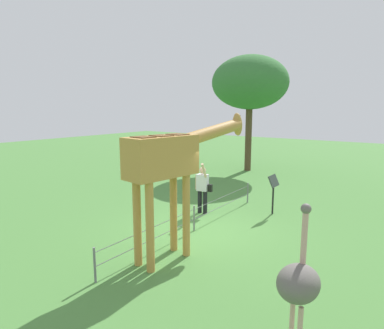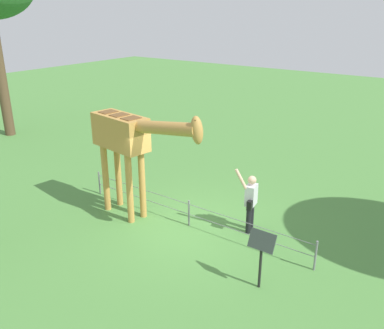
# 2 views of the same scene
# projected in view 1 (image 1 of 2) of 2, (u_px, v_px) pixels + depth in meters

# --- Properties ---
(ground_plane) EXTENTS (60.00, 60.00, 0.00)m
(ground_plane) POSITION_uv_depth(u_px,v_px,m) (197.00, 231.00, 9.44)
(ground_plane) COLOR #4C843D
(giraffe) EXTENTS (3.89, 1.04, 3.38)m
(giraffe) POSITION_uv_depth(u_px,v_px,m) (172.00, 161.00, 7.52)
(giraffe) COLOR #BC8942
(giraffe) RESTS_ON ground_plane
(visitor) EXTENTS (0.55, 0.58, 1.77)m
(visitor) POSITION_uv_depth(u_px,v_px,m) (203.00, 187.00, 10.92)
(visitor) COLOR black
(visitor) RESTS_ON ground_plane
(ostrich) EXTENTS (0.70, 0.56, 2.25)m
(ostrich) POSITION_uv_depth(u_px,v_px,m) (298.00, 283.00, 4.41)
(ostrich) COLOR #CC9E93
(ostrich) RESTS_ON ground_plane
(tree_northeast) EXTENTS (4.15, 4.15, 6.32)m
(tree_northeast) POSITION_uv_depth(u_px,v_px,m) (250.00, 83.00, 17.85)
(tree_northeast) COLOR brown
(tree_northeast) RESTS_ON ground_plane
(info_sign) EXTENTS (0.56, 0.21, 1.32)m
(info_sign) POSITION_uv_depth(u_px,v_px,m) (273.00, 186.00, 10.84)
(info_sign) COLOR black
(info_sign) RESTS_ON ground_plane
(wire_fence) EXTENTS (7.05, 0.05, 0.75)m
(wire_fence) POSITION_uv_depth(u_px,v_px,m) (194.00, 217.00, 9.43)
(wire_fence) COLOR slate
(wire_fence) RESTS_ON ground_plane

